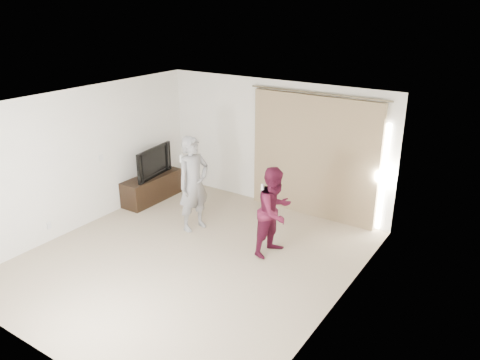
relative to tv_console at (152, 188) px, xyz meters
The scene contains 10 objects.
floor 2.72m from the tv_console, 33.09° to the right, with size 5.50×5.50×0.00m, color #C0B090.
wall_back 2.79m from the tv_console, 29.36° to the left, with size 5.00×0.04×2.60m, color white.
wall_left 1.81m from the tv_console, 99.05° to the right, with size 0.04×5.50×2.60m.
ceiling 3.57m from the tv_console, 33.09° to the right, with size 5.00×5.50×0.01m, color white.
curtain 3.52m from the tv_console, 20.75° to the left, with size 2.80×0.11×2.46m.
tv_console is the anchor object (origin of this frame).
tv 0.59m from the tv_console, 90.00° to the left, with size 1.11×0.15×0.64m, color black.
scratching_post 0.95m from the tv_console, 78.46° to the left, with size 0.32×0.32×0.43m.
person_man 1.82m from the tv_console, 18.92° to the right, with size 0.58×0.74×1.79m.
person_woman 3.39m from the tv_console, ahead, with size 0.70×0.84×1.54m.
Camera 1 is at (4.44, -5.23, 4.03)m, focal length 35.00 mm.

